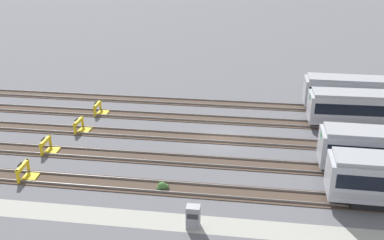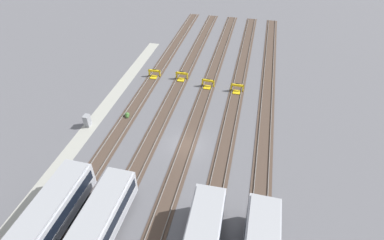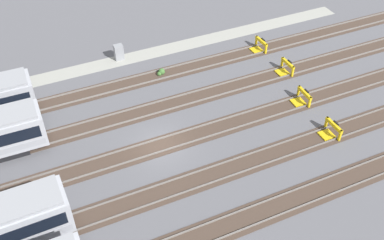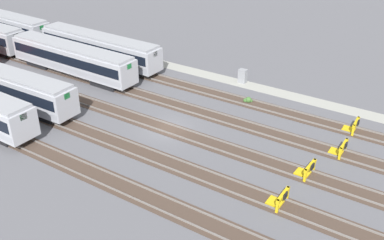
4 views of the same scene
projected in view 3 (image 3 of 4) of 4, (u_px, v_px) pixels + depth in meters
The scene contains 13 objects.
ground_plane at pixel (161, 146), 36.51m from camera, with size 400.00×400.00×0.00m, color #5B5B60.
service_walkway at pixel (113, 62), 45.61m from camera, with size 54.00×2.00×0.01m, color #9E9E93.
rail_track_nearest at pixel (126, 84), 42.76m from camera, with size 90.00×2.23×0.21m.
rail_track_near_inner at pixel (142, 112), 39.62m from camera, with size 90.00×2.24×0.21m.
rail_track_middle at pixel (161, 145), 36.48m from camera, with size 90.00×2.24×0.21m.
rail_track_far_inner at pixel (184, 185), 33.34m from camera, with size 90.00×2.23×0.21m.
rail_track_farthest at pixel (211, 232), 30.20m from camera, with size 90.00×2.23×0.21m.
bumper_stop_nearest_track at pixel (259, 46), 46.99m from camera, with size 1.38×2.01×1.22m.
bumper_stop_near_inner_track at pixel (285, 68), 43.92m from camera, with size 1.35×2.00×1.22m.
bumper_stop_middle_track at pixel (302, 98), 40.40m from camera, with size 1.37×2.01×1.22m.
bumper_stop_far_inner_track at pixel (330, 130), 37.16m from camera, with size 1.34×2.00×1.22m.
electrical_cabinet at pixel (119, 52), 45.56m from camera, with size 0.90×0.73×1.60m.
weed_clump at pixel (161, 72), 43.89m from camera, with size 0.92×0.70×0.64m.
Camera 3 is at (8.49, 24.76, 25.66)m, focal length 42.00 mm.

